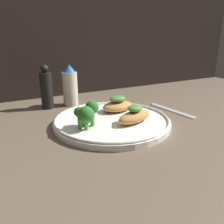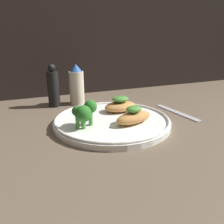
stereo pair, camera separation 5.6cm
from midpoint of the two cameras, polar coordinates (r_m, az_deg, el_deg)
The scene contains 8 objects.
ground_plane at distance 57.75cm, azimuth -2.80°, elevation -3.72°, with size 180.00×180.00×1.00cm, color brown.
plate at distance 57.20cm, azimuth -2.82°, elevation -2.34°, with size 30.28×30.28×2.00cm.
grilled_meat_front at distance 54.37cm, azimuth 2.98°, elevation -1.01°, with size 11.19×6.84×4.49cm.
grilled_meat_middle at distance 63.33cm, azimuth -1.07°, elevation 1.81°, with size 10.69×7.87×4.45cm.
broccoli_bunch at distance 50.96cm, azimuth -9.90°, elevation -0.33°, with size 6.15×5.92×6.30cm.
sauce_bottle at distance 74.92cm, azimuth -13.05°, elevation 6.59°, with size 4.93×4.93×13.57cm.
pepper_grinder at distance 73.26cm, azimuth -18.90°, elevation 5.67°, with size 3.74×3.74×13.92cm.
fork at distance 69.91cm, azimuth 13.08°, elevation 0.50°, with size 3.30×17.42×0.60cm.
Camera 1 is at (-25.98, -46.85, 21.26)cm, focal length 35.00 mm.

